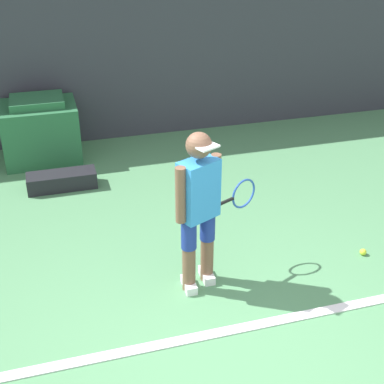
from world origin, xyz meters
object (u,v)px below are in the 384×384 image
at_px(tennis_ball, 363,252).
at_px(equipment_bag, 62,180).
at_px(tennis_player, 200,206).
at_px(covered_chair, 41,130).

xyz_separation_m(tennis_ball, equipment_bag, (-2.81, 2.33, 0.07)).
distance_m(tennis_ball, equipment_bag, 3.65).
relative_size(tennis_player, equipment_bag, 1.79).
bearing_deg(tennis_ball, equipment_bag, 140.28).
bearing_deg(tennis_player, tennis_ball, -25.45).
bearing_deg(covered_chair, tennis_ball, -48.02).
height_order(tennis_ball, equipment_bag, equipment_bag).
bearing_deg(covered_chair, tennis_player, -69.01).
distance_m(tennis_ball, covered_chair, 4.48).
relative_size(tennis_ball, equipment_bag, 0.08).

